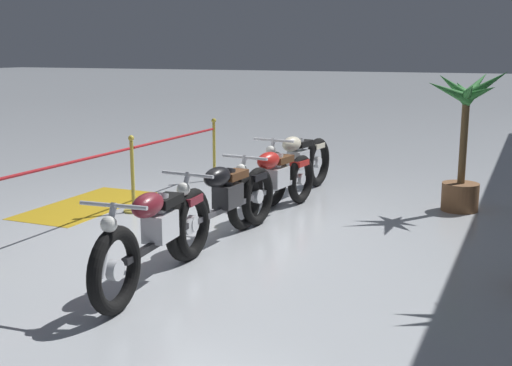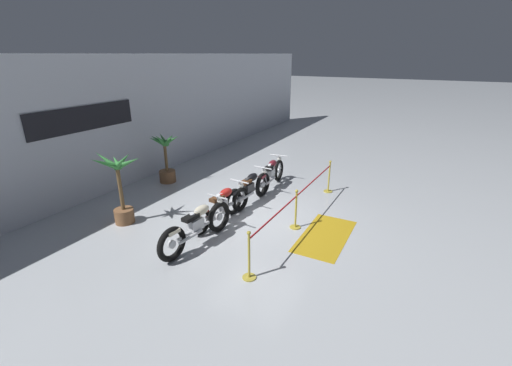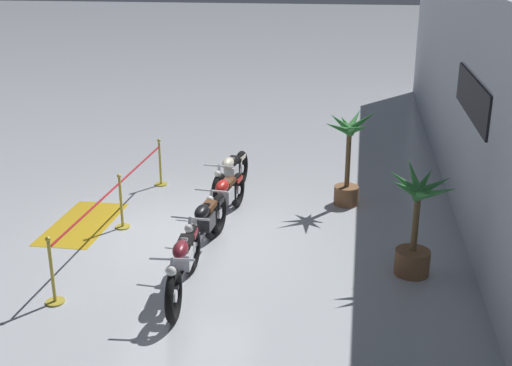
{
  "view_description": "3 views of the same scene",
  "coord_description": "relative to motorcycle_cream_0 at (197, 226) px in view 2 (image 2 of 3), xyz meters",
  "views": [
    {
      "loc": [
        7.0,
        3.77,
        2.16
      ],
      "look_at": [
        0.82,
        1.05,
        0.77
      ],
      "focal_mm": 45.0,
      "sensor_mm": 36.0,
      "label": 1
    },
    {
      "loc": [
        -7.49,
        -4.04,
        4.19
      ],
      "look_at": [
        0.94,
        0.53,
        0.56
      ],
      "focal_mm": 24.0,
      "sensor_mm": 36.0,
      "label": 2
    },
    {
      "loc": [
        10.33,
        3.03,
        4.78
      ],
      "look_at": [
        -0.38,
        1.28,
        0.93
      ],
      "focal_mm": 45.0,
      "sensor_mm": 36.0,
      "label": 3
    }
  ],
  "objects": [
    {
      "name": "ground_plane",
      "position": [
        1.97,
        -0.49,
        -0.48
      ],
      "size": [
        120.0,
        120.0,
        0.0
      ],
      "primitive_type": "plane",
      "color": "#B2B7BC"
    },
    {
      "name": "stanchion_mid_right",
      "position": [
        4.63,
        -1.69,
        -0.12
      ],
      "size": [
        0.28,
        0.28,
        1.05
      ],
      "color": "gold",
      "rests_on": "ground"
    },
    {
      "name": "floor_banner",
      "position": [
        1.8,
        -2.5,
        -0.47
      ],
      "size": [
        2.21,
        1.09,
        0.01
      ],
      "primitive_type": "cube",
      "rotation": [
        0.0,
        0.0,
        0.01
      ],
      "color": "#B78E19",
      "rests_on": "ground"
    },
    {
      "name": "motorcycle_cream_0",
      "position": [
        0.0,
        0.0,
        0.0
      ],
      "size": [
        2.36,
        0.62,
        0.97
      ],
      "color": "black",
      "rests_on": "ground"
    },
    {
      "name": "back_wall",
      "position": [
        1.97,
        4.64,
        1.62
      ],
      "size": [
        28.0,
        0.29,
        4.2
      ],
      "color": "silver",
      "rests_on": "ground"
    },
    {
      "name": "potted_palm_left_of_row",
      "position": [
        -0.03,
        2.4,
        0.48
      ],
      "size": [
        1.18,
        1.05,
        1.99
      ],
      "color": "brown",
      "rests_on": "ground"
    },
    {
      "name": "motorcycle_red_1",
      "position": [
        1.25,
        0.15,
        -0.02
      ],
      "size": [
        2.31,
        0.62,
        0.93
      ],
      "color": "black",
      "rests_on": "ground"
    },
    {
      "name": "motorcycle_black_2",
      "position": [
        2.58,
        0.09,
        -0.01
      ],
      "size": [
        2.33,
        0.62,
        0.95
      ],
      "color": "black",
      "rests_on": "ground"
    },
    {
      "name": "potted_palm_right_of_row",
      "position": [
        2.87,
        3.52,
        0.33
      ],
      "size": [
        1.16,
        1.04,
        1.83
      ],
      "color": "brown",
      "rests_on": "ground"
    },
    {
      "name": "stanchion_mid_left",
      "position": [
        1.84,
        -1.69,
        -0.12
      ],
      "size": [
        0.28,
        0.28,
        1.05
      ],
      "color": "gold",
      "rests_on": "ground"
    },
    {
      "name": "motorcycle_maroon_3",
      "position": [
        4.05,
        0.1,
        -0.01
      ],
      "size": [
        2.31,
        0.62,
        0.95
      ],
      "color": "black",
      "rests_on": "ground"
    },
    {
      "name": "stanchion_far_left",
      "position": [
        0.93,
        -1.69,
        0.18
      ],
      "size": [
        5.27,
        0.28,
        1.05
      ],
      "color": "gold",
      "rests_on": "ground"
    }
  ]
}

